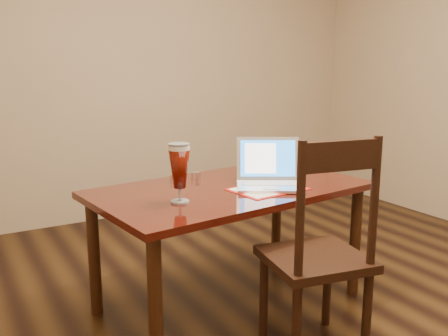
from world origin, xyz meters
TOP-DOWN VIEW (x-y plane):
  - ground at (0.00, 0.00)m, footprint 5.00×5.00m
  - dining_table at (-0.25, 0.52)m, footprint 1.60×1.02m
  - dining_chair at (-0.14, -0.12)m, footprint 0.53×0.51m

SIDE VIEW (x-z plane):
  - ground at x=0.00m, z-range 0.00..0.00m
  - dining_chair at x=-0.14m, z-range -0.03..1.05m
  - dining_table at x=-0.25m, z-range 0.13..1.15m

